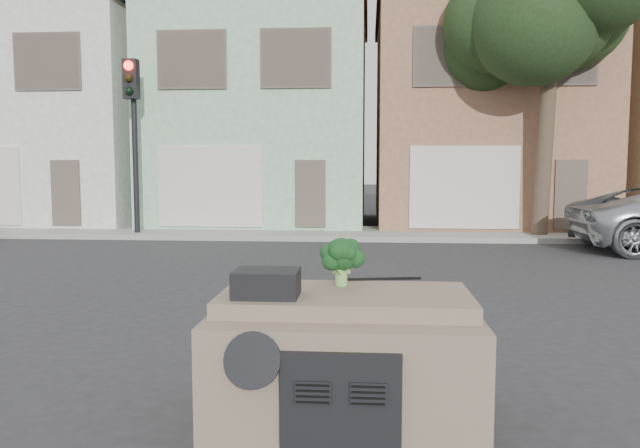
# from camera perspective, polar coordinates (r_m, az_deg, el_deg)

# --- Properties ---
(ground_plane) EXTENTS (120.00, 120.00, 0.00)m
(ground_plane) POSITION_cam_1_polar(r_m,az_deg,el_deg) (8.17, 3.13, -9.48)
(ground_plane) COLOR #303033
(ground_plane) RESTS_ON ground
(sidewalk) EXTENTS (40.00, 3.00, 0.15)m
(sidewalk) POSITION_cam_1_polar(r_m,az_deg,el_deg) (18.50, 3.88, -0.87)
(sidewalk) COLOR gray
(sidewalk) RESTS_ON ground
(townhouse_white) EXTENTS (7.20, 8.20, 7.55)m
(townhouse_white) POSITION_cam_1_polar(r_m,az_deg,el_deg) (25.08, -22.31, 8.85)
(townhouse_white) COLOR silver
(townhouse_white) RESTS_ON ground
(townhouse_mint) EXTENTS (7.20, 8.20, 7.55)m
(townhouse_mint) POSITION_cam_1_polar(r_m,az_deg,el_deg) (22.75, -4.93, 9.63)
(townhouse_mint) COLOR #9CCDA1
(townhouse_mint) RESTS_ON ground
(townhouse_tan) EXTENTS (7.20, 8.20, 7.55)m
(townhouse_tan) POSITION_cam_1_polar(r_m,az_deg,el_deg) (22.78, 14.30, 9.48)
(townhouse_tan) COLOR #96674C
(townhouse_tan) RESTS_ON ground
(traffic_signal) EXTENTS (0.40, 0.40, 5.10)m
(traffic_signal) POSITION_cam_1_polar(r_m,az_deg,el_deg) (18.63, -16.66, 6.58)
(traffic_signal) COLOR black
(traffic_signal) RESTS_ON ground
(tree_near) EXTENTS (4.40, 4.00, 8.50)m
(tree_near) POSITION_cam_1_polar(r_m,az_deg,el_deg) (18.46, 20.00, 11.79)
(tree_near) COLOR #1F3417
(tree_near) RESTS_ON ground
(car_dashboard) EXTENTS (2.00, 1.80, 1.12)m
(car_dashboard) POSITION_cam_1_polar(r_m,az_deg,el_deg) (5.13, 2.37, -12.04)
(car_dashboard) COLOR #7C6956
(car_dashboard) RESTS_ON ground
(instrument_hump) EXTENTS (0.48, 0.38, 0.20)m
(instrument_hump) POSITION_cam_1_polar(r_m,az_deg,el_deg) (4.69, -4.89, -5.41)
(instrument_hump) COLOR black
(instrument_hump) RESTS_ON car_dashboard
(wiper_arm) EXTENTS (0.69, 0.15, 0.02)m
(wiper_arm) POSITION_cam_1_polar(r_m,az_deg,el_deg) (5.36, 5.55, -5.01)
(wiper_arm) COLOR black
(wiper_arm) RESTS_ON car_dashboard
(broccoli) EXTENTS (0.46, 0.46, 0.40)m
(broccoli) POSITION_cam_1_polar(r_m,az_deg,el_deg) (5.08, 1.96, -3.42)
(broccoli) COLOR #113414
(broccoli) RESTS_ON car_dashboard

